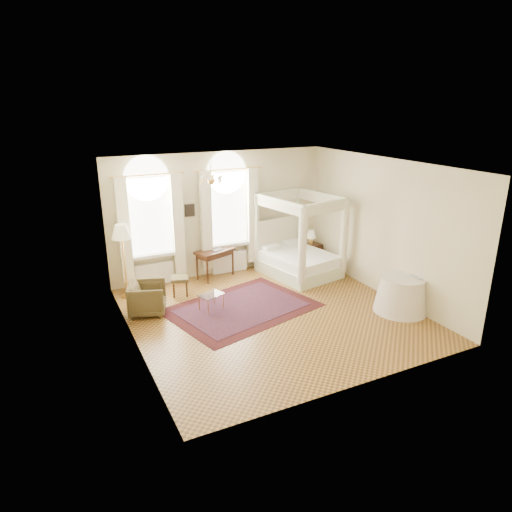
{
  "coord_description": "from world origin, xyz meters",
  "views": [
    {
      "loc": [
        -4.39,
        -8.12,
        4.52
      ],
      "look_at": [
        -0.21,
        0.4,
        1.29
      ],
      "focal_mm": 32.0,
      "sensor_mm": 36.0,
      "label": 1
    }
  ],
  "objects": [
    {
      "name": "room_walls",
      "position": [
        0.0,
        0.0,
        1.98
      ],
      "size": [
        6.0,
        6.0,
        6.0
      ],
      "color": "beige",
      "rests_on": "ground"
    },
    {
      "name": "floor_lamp",
      "position": [
        -2.7,
        2.45,
        1.55
      ],
      "size": [
        0.47,
        0.47,
        1.82
      ],
      "color": "gold",
      "rests_on": "ground"
    },
    {
      "name": "canopy_bed",
      "position": [
        1.85,
        1.91,
        0.5
      ],
      "size": [
        1.98,
        2.28,
        2.18
      ],
      "color": "beige",
      "rests_on": "ground"
    },
    {
      "name": "nightstand_lamp",
      "position": [
        2.62,
        2.53,
        0.86
      ],
      "size": [
        0.28,
        0.28,
        0.41
      ],
      "color": "gold",
      "rests_on": "nightstand"
    },
    {
      "name": "oriental_rug",
      "position": [
        -0.47,
        0.6,
        0.01
      ],
      "size": [
        3.68,
        3.03,
        0.01
      ],
      "color": "#420F12",
      "rests_on": "ground"
    },
    {
      "name": "book",
      "position": [
        2.89,
        -1.26,
        0.83
      ],
      "size": [
        0.23,
        0.3,
        0.03
      ],
      "primitive_type": "imported",
      "rotation": [
        0.0,
        0.0,
        -0.05
      ],
      "color": "black",
      "rests_on": "side_table"
    },
    {
      "name": "armchair",
      "position": [
        -2.46,
        1.29,
        0.36
      ],
      "size": [
        1.0,
        0.99,
        0.72
      ],
      "primitive_type": "imported",
      "rotation": [
        0.0,
        0.0,
        1.24
      ],
      "color": "#41361B",
      "rests_on": "ground"
    },
    {
      "name": "nightstand",
      "position": [
        2.7,
        2.5,
        0.29
      ],
      "size": [
        0.46,
        0.43,
        0.58
      ],
      "primitive_type": "cube",
      "rotation": [
        0.0,
        0.0,
        0.15
      ],
      "color": "#3B1B10",
      "rests_on": "ground"
    },
    {
      "name": "laptop",
      "position": [
        -0.26,
        2.66,
        0.79
      ],
      "size": [
        0.4,
        0.33,
        0.03
      ],
      "primitive_type": "imported",
      "rotation": [
        0.0,
        0.0,
        3.52
      ],
      "color": "black",
      "rests_on": "writing_desk"
    },
    {
      "name": "stool",
      "position": [
        -1.51,
        1.95,
        0.4
      ],
      "size": [
        0.51,
        0.51,
        0.47
      ],
      "color": "#4C4120",
      "rests_on": "ground"
    },
    {
      "name": "coffee_table",
      "position": [
        -1.11,
        0.87,
        0.33
      ],
      "size": [
        0.64,
        0.54,
        0.37
      ],
      "color": "white",
      "rests_on": "ground"
    },
    {
      "name": "window_right",
      "position": [
        0.2,
        2.87,
        1.49
      ],
      "size": [
        1.62,
        0.27,
        3.29
      ],
      "color": "silver",
      "rests_on": "room_walls"
    },
    {
      "name": "chandelier",
      "position": [
        -0.9,
        1.2,
        2.91
      ],
      "size": [
        0.51,
        0.45,
        0.5
      ],
      "color": "gold",
      "rests_on": "room_walls"
    },
    {
      "name": "ground",
      "position": [
        0.0,
        0.0,
        0.0
      ],
      "size": [
        6.0,
        6.0,
        0.0
      ],
      "primitive_type": "plane",
      "color": "#A4722F",
      "rests_on": "ground"
    },
    {
      "name": "writing_desk",
      "position": [
        -0.3,
        2.7,
        0.66
      ],
      "size": [
        1.16,
        0.87,
        0.78
      ],
      "color": "#3B1B10",
      "rests_on": "ground"
    },
    {
      "name": "window_left",
      "position": [
        -1.9,
        2.87,
        1.49
      ],
      "size": [
        1.62,
        0.27,
        3.29
      ],
      "color": "silver",
      "rests_on": "room_walls"
    },
    {
      "name": "wall_pictures",
      "position": [
        0.09,
        2.97,
        1.89
      ],
      "size": [
        2.54,
        0.03,
        0.39
      ],
      "color": "black",
      "rests_on": "room_walls"
    },
    {
      "name": "side_table",
      "position": [
        2.7,
        -1.11,
        0.4
      ],
      "size": [
        1.2,
        1.2,
        0.82
      ],
      "color": "white",
      "rests_on": "ground"
    }
  ]
}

